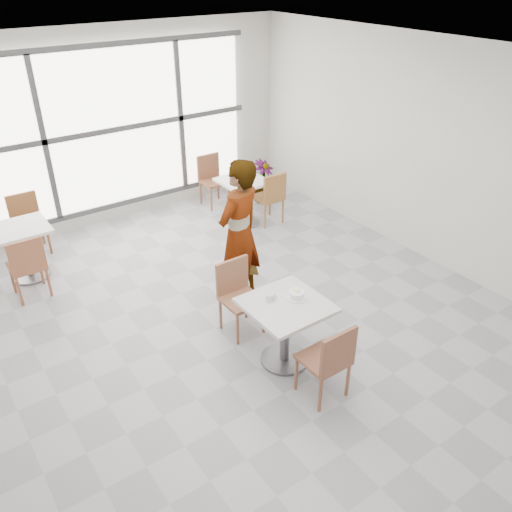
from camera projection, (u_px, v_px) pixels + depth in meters
floor at (242, 317)px, 6.37m from camera, size 7.00×7.00×0.00m
ceiling at (237, 58)px, 4.86m from camera, size 7.00×7.00×0.00m
wall_back at (115, 128)px, 8.09m from camera, size 6.00×0.00×6.00m
wall_right at (423, 152)px, 7.11m from camera, size 0.00×7.00×7.00m
window at (116, 129)px, 8.04m from camera, size 4.60×0.07×2.52m
main_table at (286, 322)px, 5.43m from camera, size 0.80×0.80×0.75m
chair_near at (330, 358)px, 4.97m from camera, size 0.42×0.42×0.87m
chair_far at (238, 292)px, 5.95m from camera, size 0.42×0.42×0.87m
oatmeal_bowl at (297, 295)px, 5.38m from camera, size 0.21×0.21×0.09m
coffee_cup at (270, 297)px, 5.36m from camera, size 0.16×0.13×0.07m
person at (239, 234)px, 6.24m from camera, size 0.79×0.65×1.87m
bg_table_left at (24, 245)px, 6.94m from camera, size 0.70×0.70×0.75m
bg_table_right at (243, 195)px, 8.35m from camera, size 0.70×0.70×0.75m
bg_chair_left_near at (27, 264)px, 6.49m from camera, size 0.42×0.42×0.87m
bg_chair_left_far at (27, 219)px, 7.56m from camera, size 0.42×0.42×0.87m
bg_chair_right_near at (271, 195)px, 8.33m from camera, size 0.42×0.42×0.87m
bg_chair_right_far at (212, 177)px, 9.02m from camera, size 0.42×0.42×0.87m
plant_right at (263, 181)px, 9.18m from camera, size 0.54×0.54×0.74m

